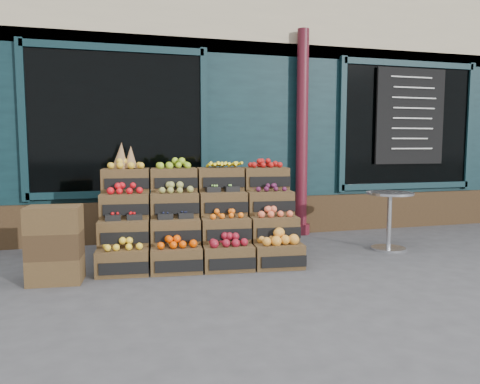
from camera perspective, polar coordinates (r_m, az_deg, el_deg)
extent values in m
plane|color=#3F3F41|center=(5.31, 4.21, -9.86)|extent=(60.00, 60.00, 0.00)
cube|color=black|center=(10.20, -5.99, 11.27)|extent=(12.00, 6.00, 4.80)
cube|color=black|center=(7.27, -1.85, 6.36)|extent=(12.00, 0.12, 3.00)
cube|color=#362515|center=(7.29, -1.69, -3.11)|extent=(12.00, 0.18, 0.60)
cube|color=black|center=(6.99, -14.69, 8.25)|extent=(2.40, 0.06, 2.00)
cube|color=black|center=(8.57, 19.70, 7.63)|extent=(2.40, 0.06, 2.00)
cylinder|color=#4D111C|center=(7.46, 7.57, 7.07)|extent=(0.18, 0.18, 3.20)
cube|color=black|center=(8.51, 20.05, 8.64)|extent=(1.30, 0.04, 1.60)
cube|color=#48341C|center=(5.40, -14.08, -8.19)|extent=(0.61, 0.46, 0.28)
cube|color=black|center=(5.21, -14.26, -9.05)|extent=(0.52, 0.08, 0.13)
cube|color=yellow|center=(5.36, -14.13, -6.25)|extent=(0.49, 0.35, 0.09)
cube|color=#48341C|center=(5.38, -7.76, -8.11)|extent=(0.61, 0.46, 0.28)
cube|color=black|center=(5.19, -7.69, -8.97)|extent=(0.52, 0.08, 0.13)
cube|color=#E94400|center=(5.34, -7.79, -6.11)|extent=(0.49, 0.35, 0.10)
cube|color=#48341C|center=(5.43, -1.47, -7.94)|extent=(0.61, 0.46, 0.28)
cube|color=black|center=(5.24, -1.15, -8.78)|extent=(0.52, 0.08, 0.13)
cube|color=maroon|center=(5.39, -1.48, -5.92)|extent=(0.49, 0.35, 0.11)
cube|color=#48341C|center=(5.54, 4.63, -7.68)|extent=(0.61, 0.46, 0.28)
cube|color=black|center=(5.35, 5.17, -8.49)|extent=(0.52, 0.08, 0.13)
cube|color=orange|center=(5.50, 4.65, -5.57)|extent=(0.49, 0.35, 0.13)
cube|color=#48341C|center=(5.58, -13.95, -4.77)|extent=(0.61, 0.46, 0.28)
cube|color=black|center=(5.38, -14.12, -5.47)|extent=(0.52, 0.08, 0.13)
cube|color=#A80A0D|center=(5.55, -13.99, -3.13)|extent=(0.49, 0.35, 0.04)
cube|color=#48341C|center=(5.56, -7.87, -4.68)|extent=(0.61, 0.46, 0.28)
cube|color=black|center=(5.36, -7.81, -5.38)|extent=(0.52, 0.08, 0.13)
cube|color=black|center=(5.53, -7.89, -3.07)|extent=(0.49, 0.35, 0.03)
cube|color=#48341C|center=(5.60, -1.82, -4.54)|extent=(0.61, 0.46, 0.28)
cube|color=black|center=(5.41, -1.52, -5.23)|extent=(0.52, 0.08, 0.13)
cube|color=orange|center=(5.57, -1.83, -2.72)|extent=(0.49, 0.35, 0.08)
cube|color=#48341C|center=(5.71, 4.07, -4.36)|extent=(0.61, 0.46, 0.28)
cube|color=black|center=(5.51, 4.57, -5.03)|extent=(0.52, 0.08, 0.13)
cube|color=#E05D3A|center=(5.68, 4.08, -2.50)|extent=(0.49, 0.35, 0.09)
cube|color=#48341C|center=(5.77, -13.84, -1.56)|extent=(0.61, 0.46, 0.28)
cube|color=black|center=(5.57, -13.99, -2.12)|extent=(0.52, 0.08, 0.13)
cube|color=red|center=(5.75, -13.88, 0.32)|extent=(0.49, 0.35, 0.10)
cube|color=#48341C|center=(5.75, -7.97, -1.46)|extent=(0.61, 0.46, 0.28)
cube|color=black|center=(5.55, -7.92, -2.03)|extent=(0.52, 0.08, 0.13)
cube|color=olive|center=(5.73, -8.00, 0.42)|extent=(0.49, 0.35, 0.10)
cube|color=#48341C|center=(5.80, -2.14, -1.36)|extent=(0.61, 0.46, 0.28)
cube|color=black|center=(5.59, -1.87, -1.91)|extent=(0.52, 0.08, 0.13)
cube|color=#80C04C|center=(5.78, -2.15, 0.20)|extent=(0.49, 0.35, 0.03)
cube|color=#48341C|center=(5.90, 3.55, -1.24)|extent=(0.61, 0.46, 0.28)
cube|color=black|center=(5.70, 4.02, -1.78)|extent=(0.52, 0.08, 0.13)
cube|color=#481533|center=(5.88, 3.56, 0.48)|extent=(0.49, 0.35, 0.07)
cube|color=#48341C|center=(5.98, -13.73, 1.44)|extent=(0.61, 0.46, 0.28)
cube|color=black|center=(5.77, -13.87, 1.00)|extent=(0.52, 0.08, 0.13)
cube|color=gold|center=(5.97, -13.77, 3.25)|extent=(0.49, 0.35, 0.10)
cube|color=#48341C|center=(5.96, -8.07, 1.53)|extent=(0.61, 0.46, 0.28)
cube|color=black|center=(5.76, -8.02, 1.10)|extent=(0.52, 0.08, 0.13)
cube|color=#8BB120|center=(5.95, -8.10, 3.36)|extent=(0.49, 0.35, 0.10)
cube|color=#48341C|center=(6.00, -2.44, 1.62)|extent=(0.61, 0.46, 0.28)
cube|color=black|center=(5.80, -2.19, 1.19)|extent=(0.52, 0.08, 0.13)
cube|color=yellow|center=(5.99, -2.45, 3.39)|extent=(0.49, 0.35, 0.09)
cube|color=#48341C|center=(6.10, 3.06, 1.68)|extent=(0.61, 0.46, 0.28)
cube|color=black|center=(5.90, 3.50, 1.26)|extent=(0.52, 0.08, 0.13)
cube|color=#A7110F|center=(6.09, 3.07, 3.41)|extent=(0.49, 0.35, 0.08)
cube|color=#362515|center=(5.63, -4.81, -7.45)|extent=(2.37, 0.66, 0.28)
cube|color=#362515|center=(5.84, -5.01, -5.56)|extent=(2.37, 0.66, 0.57)
cube|color=#362515|center=(6.05, -5.19, -3.79)|extent=(2.37, 0.66, 0.85)
cone|color=olive|center=(5.96, -14.32, 4.35)|extent=(0.20, 0.20, 0.33)
cone|color=olive|center=(6.01, -13.18, 4.18)|extent=(0.17, 0.17, 0.28)
cube|color=#48341C|center=(5.29, -21.52, -8.82)|extent=(0.57, 0.43, 0.27)
cube|color=#362515|center=(5.23, -21.63, -5.98)|extent=(0.57, 0.43, 0.27)
cube|color=#48341C|center=(5.19, -21.75, -3.08)|extent=(0.57, 0.43, 0.27)
cylinder|color=silver|center=(6.74, 17.61, -6.58)|extent=(0.46, 0.46, 0.03)
cylinder|color=silver|center=(6.67, 17.71, -3.46)|extent=(0.06, 0.06, 0.75)
cylinder|color=silver|center=(6.62, 17.82, -0.15)|extent=(0.63, 0.63, 0.03)
imported|color=#1C6233|center=(7.73, -15.16, 2.67)|extent=(0.76, 0.51, 2.07)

